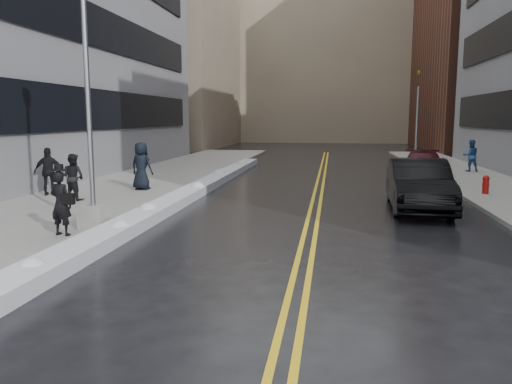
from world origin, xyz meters
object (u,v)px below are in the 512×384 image
at_px(pedestrian_b, 73,177).
at_px(car_black, 419,185).
at_px(pedestrian_fedora, 61,203).
at_px(fire_hydrant, 486,184).
at_px(traffic_signal, 417,113).
at_px(lamppost, 90,139).
at_px(pedestrian_d, 49,171).
at_px(car_maroon, 424,166).
at_px(pedestrian_east, 471,156).
at_px(pedestrian_c, 141,166).

xyz_separation_m(pedestrian_b, car_black, (12.06, 0.68, -0.13)).
bearing_deg(pedestrian_fedora, fire_hydrant, -134.65).
bearing_deg(pedestrian_fedora, traffic_signal, -107.94).
distance_m(lamppost, pedestrian_fedora, 1.89).
xyz_separation_m(pedestrian_fedora, pedestrian_d, (-4.00, 6.11, 0.09)).
bearing_deg(traffic_signal, car_black, -98.46).
height_order(lamppost, traffic_signal, lamppost).
height_order(lamppost, fire_hydrant, lamppost).
height_order(lamppost, car_maroon, lamppost).
distance_m(traffic_signal, pedestrian_east, 6.28).
relative_size(fire_hydrant, pedestrian_d, 0.40).
distance_m(traffic_signal, pedestrian_b, 23.22).
relative_size(lamppost, pedestrian_east, 4.36).
distance_m(fire_hydrant, traffic_signal, 14.30).
distance_m(pedestrian_east, car_black, 12.67).
xyz_separation_m(pedestrian_fedora, pedestrian_east, (14.25, 17.59, 0.05)).
bearing_deg(lamppost, car_maroon, 50.21).
distance_m(fire_hydrant, car_maroon, 5.19).
bearing_deg(traffic_signal, pedestrian_east, -68.75).
bearing_deg(traffic_signal, pedestrian_fedora, -117.83).
relative_size(pedestrian_fedora, car_maroon, 0.33).
bearing_deg(car_maroon, pedestrian_east, 56.45).
bearing_deg(traffic_signal, pedestrian_d, -133.70).
bearing_deg(pedestrian_d, car_maroon, -172.09).
xyz_separation_m(pedestrian_c, car_maroon, (12.22, 5.90, -0.40)).
relative_size(lamppost, car_black, 1.46).
relative_size(pedestrian_d, car_black, 0.35).
distance_m(pedestrian_b, pedestrian_c, 3.27).
bearing_deg(car_black, pedestrian_c, 170.08).
bearing_deg(pedestrian_b, fire_hydrant, -151.96).
distance_m(pedestrian_c, car_maroon, 13.57).
bearing_deg(pedestrian_c, pedestrian_east, -134.44).
bearing_deg(pedestrian_b, pedestrian_c, -101.76).
relative_size(traffic_signal, pedestrian_b, 3.57).
relative_size(traffic_signal, pedestrian_fedora, 3.65).
distance_m(pedestrian_fedora, pedestrian_c, 8.15).
height_order(pedestrian_d, pedestrian_east, pedestrian_d).
xyz_separation_m(lamppost, pedestrian_c, (-1.42, 7.07, -1.40)).
bearing_deg(lamppost, pedestrian_fedora, -109.00).
distance_m(traffic_signal, car_black, 17.57).
distance_m(pedestrian_c, car_black, 10.90).
distance_m(fire_hydrant, pedestrian_b, 15.61).
distance_m(traffic_signal, pedestrian_fedora, 26.13).
xyz_separation_m(pedestrian_d, car_maroon, (15.15, 7.87, -0.34)).
bearing_deg(fire_hydrant, car_maroon, 106.80).
height_order(pedestrian_d, car_black, pedestrian_d).
bearing_deg(fire_hydrant, pedestrian_east, 79.39).
xyz_separation_m(traffic_signal, pedestrian_east, (2.11, -5.42, -2.38)).
height_order(traffic_signal, pedestrian_b, traffic_signal).
height_order(pedestrian_c, pedestrian_d, pedestrian_c).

